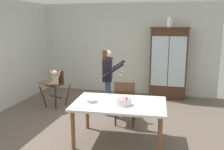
% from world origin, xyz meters
% --- Properties ---
extents(ground_plane, '(6.24, 6.24, 0.00)m').
position_xyz_m(ground_plane, '(0.00, 0.00, 0.00)').
color(ground_plane, '#66564C').
extents(wall_back, '(5.32, 0.06, 2.70)m').
position_xyz_m(wall_back, '(0.00, 2.63, 1.35)').
color(wall_back, silver).
rests_on(wall_back, ground_plane).
extents(china_cabinet, '(1.06, 0.48, 2.01)m').
position_xyz_m(china_cabinet, '(1.27, 2.37, 1.01)').
color(china_cabinet, '#422819').
rests_on(china_cabinet, ground_plane).
extents(ceramic_vase, '(0.13, 0.13, 0.27)m').
position_xyz_m(ceramic_vase, '(1.26, 2.37, 2.13)').
color(ceramic_vase, white).
rests_on(ceramic_vase, china_cabinet).
extents(high_chair_with_toddler, '(0.72, 0.80, 0.95)m').
position_xyz_m(high_chair_with_toddler, '(-1.49, 0.88, 0.65)').
color(high_chair_with_toddler, '#422819').
rests_on(high_chair_with_toddler, ground_plane).
extents(adult_person, '(0.55, 0.54, 1.53)m').
position_xyz_m(adult_person, '(-0.02, 0.67, 0.97)').
color(adult_person, '#3D4C6B').
rests_on(adult_person, ground_plane).
extents(dining_table, '(1.70, 1.16, 0.74)m').
position_xyz_m(dining_table, '(0.53, -0.59, 0.66)').
color(dining_table, silver).
rests_on(dining_table, ground_plane).
extents(birthday_cake, '(0.28, 0.28, 0.19)m').
position_xyz_m(birthday_cake, '(0.62, -0.67, 0.79)').
color(birthday_cake, white).
rests_on(birthday_cake, dining_table).
extents(serving_bowl, '(0.18, 0.18, 0.05)m').
position_xyz_m(serving_bowl, '(0.05, -0.68, 0.77)').
color(serving_bowl, '#B2BCC6').
rests_on(serving_bowl, dining_table).
extents(dining_chair_far_side, '(0.48, 0.48, 0.96)m').
position_xyz_m(dining_chair_far_side, '(0.49, 0.15, 0.56)').
color(dining_chair_far_side, '#422819').
rests_on(dining_chair_far_side, ground_plane).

